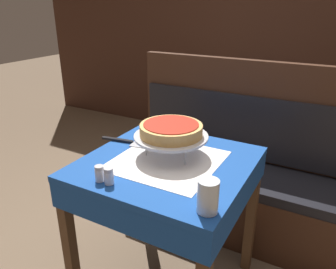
{
  "coord_description": "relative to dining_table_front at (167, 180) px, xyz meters",
  "views": [
    {
      "loc": [
        0.66,
        -1.2,
        1.46
      ],
      "look_at": [
        -0.01,
        0.03,
        0.89
      ],
      "focal_mm": 35.0,
      "sensor_mm": 36.0,
      "label": 1
    }
  ],
  "objects": [
    {
      "name": "pizza_pan_stand",
      "position": [
        -0.01,
        0.06,
        0.2
      ],
      "size": [
        0.35,
        0.35,
        0.1
      ],
      "color": "#ADADB2",
      "rests_on": "dining_table_front"
    },
    {
      "name": "pepper_shaker",
      "position": [
        -0.1,
        -0.3,
        0.14
      ],
      "size": [
        0.04,
        0.04,
        0.07
      ],
      "color": "silver",
      "rests_on": "dining_table_front"
    },
    {
      "name": "pizza_server",
      "position": [
        -0.28,
        0.08,
        0.11
      ],
      "size": [
        0.29,
        0.1,
        0.01
      ],
      "color": "#BCBCC1",
      "rests_on": "dining_table_front"
    },
    {
      "name": "back_wall_panel",
      "position": [
        0.0,
        2.24,
        0.53
      ],
      "size": [
        6.0,
        0.04,
        2.4
      ],
      "primitive_type": "cube",
      "color": "#3D2319",
      "rests_on": "ground_plane"
    },
    {
      "name": "condiment_caddy",
      "position": [
        -0.09,
        1.71,
        0.15
      ],
      "size": [
        0.12,
        0.12,
        0.15
      ],
      "color": "black",
      "rests_on": "dining_table_rear"
    },
    {
      "name": "salt_shaker",
      "position": [
        -0.15,
        -0.3,
        0.14
      ],
      "size": [
        0.04,
        0.04,
        0.07
      ],
      "color": "silver",
      "rests_on": "dining_table_front"
    },
    {
      "name": "deep_dish_pizza",
      "position": [
        -0.01,
        0.06,
        0.24
      ],
      "size": [
        0.29,
        0.29,
        0.06
      ],
      "color": "tan",
      "rests_on": "pizza_pan_stand"
    },
    {
      "name": "water_glass_near",
      "position": [
        0.32,
        -0.28,
        0.17
      ],
      "size": [
        0.08,
        0.08,
        0.12
      ],
      "color": "silver",
      "rests_on": "dining_table_front"
    },
    {
      "name": "dining_table_rear",
      "position": [
        -0.17,
        1.7,
        -0.0
      ],
      "size": [
        0.79,
        0.79,
        0.78
      ],
      "color": "beige",
      "rests_on": "ground_plane"
    },
    {
      "name": "booth_bench",
      "position": [
        0.13,
        0.7,
        -0.34
      ],
      "size": [
        1.52,
        0.47,
        1.12
      ],
      "color": "#3D2316",
      "rests_on": "ground_plane"
    },
    {
      "name": "dining_table_front",
      "position": [
        0.0,
        0.0,
        0.0
      ],
      "size": [
        0.75,
        0.75,
        0.77
      ],
      "color": "#194799",
      "rests_on": "ground_plane"
    }
  ]
}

